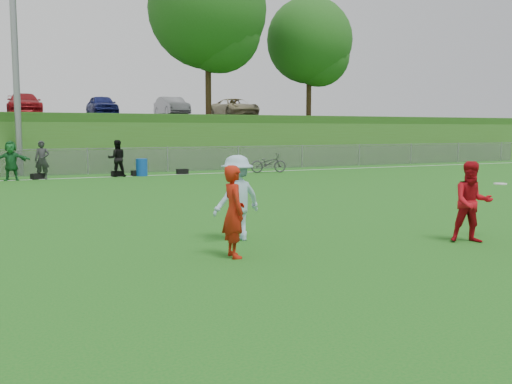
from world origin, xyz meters
TOP-DOWN VIEW (x-y plane):
  - ground at (0.00, 0.00)m, footprint 120.00×120.00m
  - sideline_far at (0.00, 18.00)m, footprint 60.00×0.10m
  - fence at (0.00, 20.00)m, footprint 58.00×0.06m
  - light_pole at (-3.00, 20.80)m, footprint 1.20×0.40m
  - berm at (0.00, 31.00)m, footprint 120.00×18.00m
  - parking_lot at (0.00, 33.00)m, footprint 120.00×12.00m
  - tree_green_near at (8.16, 24.42)m, footprint 7.14×7.14m
  - tree_green_far at (16.16, 25.92)m, footprint 5.88×5.88m
  - car_row at (-1.17, 32.00)m, footprint 32.04×5.18m
  - spectator_row at (-3.11, 18.00)m, footprint 8.45×0.84m
  - gear_bags at (1.17, 18.10)m, footprint 7.21×0.52m
  - player_red_left at (-0.78, 0.35)m, footprint 0.42×0.60m
  - player_red_center at (3.86, -0.45)m, footprint 0.96×0.89m
  - player_blue at (-0.15, 1.65)m, footprint 1.21×0.89m
  - frisbee at (4.73, -0.33)m, footprint 0.25×0.25m
  - recycling_bin at (2.13, 17.97)m, footprint 0.63×0.63m
  - bicycle at (8.42, 17.20)m, footprint 1.92×0.91m

SIDE VIEW (x-z plane):
  - ground at x=0.00m, z-range 0.00..0.00m
  - sideline_far at x=0.00m, z-range 0.00..0.01m
  - gear_bags at x=1.17m, z-range 0.00..0.26m
  - recycling_bin at x=2.13m, z-range 0.00..0.81m
  - bicycle at x=8.42m, z-range 0.00..0.97m
  - fence at x=0.00m, z-range 0.00..1.30m
  - player_red_center at x=3.86m, z-range 0.00..1.57m
  - player_red_left at x=-0.78m, z-range 0.00..1.58m
  - player_blue at x=-0.15m, z-range 0.00..1.68m
  - spectator_row at x=-3.11m, z-range 0.00..1.69m
  - frisbee at x=4.73m, z-range 1.08..1.10m
  - berm at x=0.00m, z-range 0.00..3.00m
  - parking_lot at x=0.00m, z-range 3.00..3.10m
  - car_row at x=-1.17m, z-range 3.10..4.54m
  - light_pole at x=-3.00m, z-range 0.63..12.78m
  - tree_green_far at x=16.16m, z-range 3.87..12.06m
  - tree_green_near at x=8.16m, z-range 4.06..14.00m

